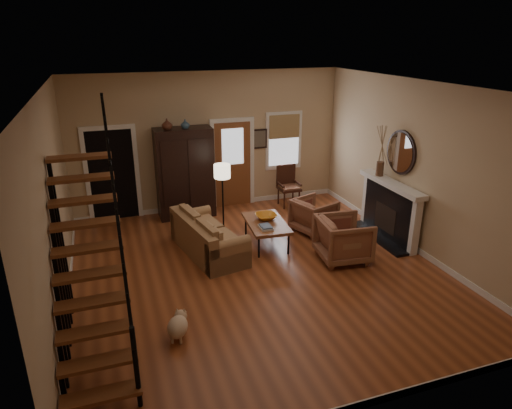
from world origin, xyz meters
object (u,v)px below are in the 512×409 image
object	(u,v)px
armoire	(185,173)
coffee_table	(266,233)
floor_lamp	(223,199)
armchair_right	(314,215)
side_chair	(289,186)
armchair_left	(344,239)
sofa	(208,236)

from	to	relation	value
armoire	coffee_table	world-z (taller)	armoire
coffee_table	floor_lamp	world-z (taller)	floor_lamp
armoire	armchair_right	world-z (taller)	armoire
coffee_table	armchair_right	bearing A→B (deg)	12.74
armoire	side_chair	world-z (taller)	armoire
side_chair	armchair_right	bearing A→B (deg)	-93.59
armoire	armchair_right	xyz separation A→B (m)	(2.45, -1.84, -0.68)
coffee_table	armchair_left	distance (m)	1.62
coffee_table	armchair_left	size ratio (longest dim) A/B	1.38
side_chair	armoire	bearing A→B (deg)	175.52
coffee_table	armchair_left	bearing A→B (deg)	-44.16
sofa	floor_lamp	bearing A→B (deg)	47.91
coffee_table	armchair_right	world-z (taller)	armchair_right
armchair_left	armchair_right	size ratio (longest dim) A/B	1.14
floor_lamp	side_chair	bearing A→B (deg)	27.21
sofa	side_chair	size ratio (longest dim) A/B	1.93
coffee_table	floor_lamp	bearing A→B (deg)	126.32
sofa	floor_lamp	size ratio (longest dim) A/B	1.29
armoire	floor_lamp	bearing A→B (deg)	-64.66
floor_lamp	armchair_left	bearing A→B (deg)	-48.06
armchair_left	armchair_right	bearing A→B (deg)	3.82
coffee_table	armchair_right	size ratio (longest dim) A/B	1.57
coffee_table	armchair_right	xyz separation A→B (m)	(1.21, 0.27, 0.13)
armchair_right	floor_lamp	distance (m)	2.01
sofa	side_chair	world-z (taller)	side_chair
armchair_left	side_chair	size ratio (longest dim) A/B	0.92
armoire	side_chair	xyz separation A→B (m)	(2.55, -0.20, -0.54)
coffee_table	armchair_left	world-z (taller)	armchair_left
armchair_left	armchair_right	xyz separation A→B (m)	(0.05, 1.40, -0.05)
armoire	coffee_table	bearing A→B (deg)	-59.67
armoire	armchair_left	bearing A→B (deg)	-53.53
armchair_right	floor_lamp	bearing A→B (deg)	52.81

